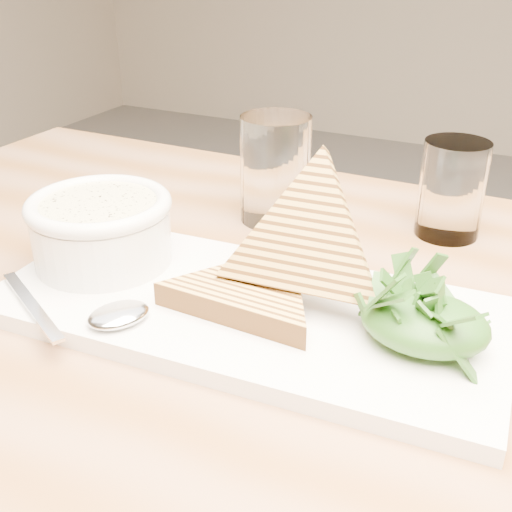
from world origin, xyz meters
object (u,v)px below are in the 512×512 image
at_px(table_top, 279,355).
at_px(glass_far, 452,189).
at_px(platter, 246,310).
at_px(soup_bowl, 102,237).
at_px(glass_near, 275,169).

distance_m(table_top, glass_far, 0.28).
bearing_deg(platter, glass_far, 64.19).
bearing_deg(glass_far, soup_bowl, -138.98).
xyz_separation_m(table_top, platter, (-0.04, 0.01, 0.03)).
bearing_deg(glass_far, table_top, -107.71).
height_order(soup_bowl, glass_near, glass_near).
xyz_separation_m(table_top, glass_near, (-0.10, 0.21, 0.08)).
bearing_deg(soup_bowl, glass_far, 41.02).
bearing_deg(platter, soup_bowl, 176.85).
bearing_deg(soup_bowl, table_top, -5.96).
distance_m(platter, soup_bowl, 0.16).
height_order(platter, glass_far, glass_far).
bearing_deg(glass_near, soup_bowl, -114.77).
distance_m(table_top, platter, 0.05).
height_order(table_top, glass_near, glass_near).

